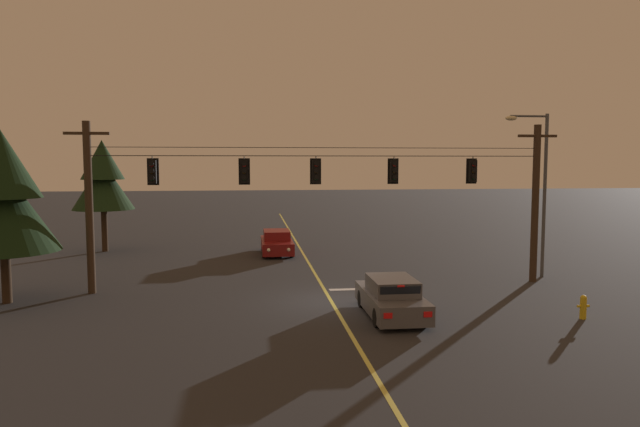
{
  "coord_description": "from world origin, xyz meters",
  "views": [
    {
      "loc": [
        -3.13,
        -21.74,
        5.42
      ],
      "look_at": [
        0.0,
        3.63,
        3.13
      ],
      "focal_mm": 32.18,
      "sensor_mm": 36.0,
      "label": 1
    }
  ],
  "objects_px": {
    "traffic_light_leftmost": "(152,172)",
    "tree_verge_near": "(103,178)",
    "car_oncoming_lead": "(277,243)",
    "traffic_light_rightmost": "(473,171)",
    "car_waiting_near_lane": "(391,298)",
    "fire_hydrant": "(583,306)",
    "traffic_light_centre": "(316,171)",
    "tree_verge_far": "(2,196)",
    "traffic_light_left_inner": "(244,171)",
    "traffic_light_right_inner": "(394,171)",
    "street_lamp_corner": "(539,179)"
  },
  "relations": [
    {
      "from": "traffic_light_leftmost",
      "to": "tree_verge_far",
      "type": "bearing_deg",
      "value": -166.38
    },
    {
      "from": "tree_verge_far",
      "to": "car_oncoming_lead",
      "type": "bearing_deg",
      "value": 44.44
    },
    {
      "from": "tree_verge_far",
      "to": "traffic_light_left_inner",
      "type": "bearing_deg",
      "value": 8.11
    },
    {
      "from": "traffic_light_rightmost",
      "to": "fire_hydrant",
      "type": "distance_m",
      "value": 7.84
    },
    {
      "from": "traffic_light_right_inner",
      "to": "tree_verge_far",
      "type": "relative_size",
      "value": 0.18
    },
    {
      "from": "traffic_light_leftmost",
      "to": "tree_verge_near",
      "type": "height_order",
      "value": "tree_verge_near"
    },
    {
      "from": "traffic_light_left_inner",
      "to": "traffic_light_centre",
      "type": "height_order",
      "value": "same"
    },
    {
      "from": "traffic_light_left_inner",
      "to": "street_lamp_corner",
      "type": "height_order",
      "value": "street_lamp_corner"
    },
    {
      "from": "traffic_light_leftmost",
      "to": "traffic_light_rightmost",
      "type": "height_order",
      "value": "same"
    },
    {
      "from": "traffic_light_right_inner",
      "to": "tree_verge_near",
      "type": "bearing_deg",
      "value": 142.36
    },
    {
      "from": "traffic_light_left_inner",
      "to": "car_oncoming_lead",
      "type": "bearing_deg",
      "value": 79.25
    },
    {
      "from": "car_waiting_near_lane",
      "to": "fire_hydrant",
      "type": "distance_m",
      "value": 6.62
    },
    {
      "from": "traffic_light_leftmost",
      "to": "street_lamp_corner",
      "type": "height_order",
      "value": "street_lamp_corner"
    },
    {
      "from": "traffic_light_leftmost",
      "to": "fire_hydrant",
      "type": "relative_size",
      "value": 1.45
    },
    {
      "from": "traffic_light_leftmost",
      "to": "car_oncoming_lead",
      "type": "distance_m",
      "value": 11.76
    },
    {
      "from": "traffic_light_right_inner",
      "to": "traffic_light_rightmost",
      "type": "xyz_separation_m",
      "value": [
        3.57,
        0.0,
        0.0
      ]
    },
    {
      "from": "street_lamp_corner",
      "to": "tree_verge_near",
      "type": "xyz_separation_m",
      "value": [
        -22.18,
        10.64,
        -0.18
      ]
    },
    {
      "from": "tree_verge_near",
      "to": "fire_hydrant",
      "type": "height_order",
      "value": "tree_verge_near"
    },
    {
      "from": "traffic_light_rightmost",
      "to": "car_oncoming_lead",
      "type": "relative_size",
      "value": 0.28
    },
    {
      "from": "tree_verge_far",
      "to": "fire_hydrant",
      "type": "bearing_deg",
      "value": -13.1
    },
    {
      "from": "traffic_light_rightmost",
      "to": "street_lamp_corner",
      "type": "relative_size",
      "value": 0.16
    },
    {
      "from": "traffic_light_leftmost",
      "to": "traffic_light_left_inner",
      "type": "bearing_deg",
      "value": 0.0
    },
    {
      "from": "tree_verge_near",
      "to": "fire_hydrant",
      "type": "xyz_separation_m",
      "value": [
        20.23,
        -17.72,
        -4.0
      ]
    },
    {
      "from": "tree_verge_far",
      "to": "traffic_light_leftmost",
      "type": "bearing_deg",
      "value": 13.62
    },
    {
      "from": "traffic_light_right_inner",
      "to": "tree_verge_near",
      "type": "relative_size",
      "value": 0.18
    },
    {
      "from": "traffic_light_leftmost",
      "to": "traffic_light_centre",
      "type": "height_order",
      "value": "same"
    },
    {
      "from": "traffic_light_leftmost",
      "to": "fire_hydrant",
      "type": "distance_m",
      "value": 17.22
    },
    {
      "from": "traffic_light_centre",
      "to": "traffic_light_rightmost",
      "type": "distance_m",
      "value": 6.98
    },
    {
      "from": "traffic_light_leftmost",
      "to": "car_waiting_near_lane",
      "type": "xyz_separation_m",
      "value": [
        8.9,
        -4.97,
        -4.39
      ]
    },
    {
      "from": "traffic_light_right_inner",
      "to": "car_oncoming_lead",
      "type": "distance_m",
      "value": 11.37
    },
    {
      "from": "traffic_light_right_inner",
      "to": "fire_hydrant",
      "type": "relative_size",
      "value": 1.45
    },
    {
      "from": "traffic_light_centre",
      "to": "street_lamp_corner",
      "type": "bearing_deg",
      "value": 5.12
    },
    {
      "from": "car_oncoming_lead",
      "to": "fire_hydrant",
      "type": "relative_size",
      "value": 5.26
    },
    {
      "from": "traffic_light_leftmost",
      "to": "traffic_light_right_inner",
      "type": "xyz_separation_m",
      "value": [
        10.21,
        0.0,
        0.0
      ]
    },
    {
      "from": "street_lamp_corner",
      "to": "fire_hydrant",
      "type": "relative_size",
      "value": 9.12
    },
    {
      "from": "car_waiting_near_lane",
      "to": "car_oncoming_lead",
      "type": "distance_m",
      "value": 14.76
    },
    {
      "from": "street_lamp_corner",
      "to": "traffic_light_left_inner",
      "type": "bearing_deg",
      "value": -176.02
    },
    {
      "from": "traffic_light_rightmost",
      "to": "tree_verge_near",
      "type": "bearing_deg",
      "value": 148.07
    },
    {
      "from": "traffic_light_right_inner",
      "to": "car_waiting_near_lane",
      "type": "distance_m",
      "value": 6.75
    },
    {
      "from": "traffic_light_left_inner",
      "to": "traffic_light_rightmost",
      "type": "distance_m",
      "value": 10.02
    },
    {
      "from": "traffic_light_centre",
      "to": "tree_verge_near",
      "type": "xyz_separation_m",
      "value": [
        -11.61,
        11.58,
        -0.59
      ]
    },
    {
      "from": "car_oncoming_lead",
      "to": "traffic_light_rightmost",
      "type": "bearing_deg",
      "value": -48.78
    },
    {
      "from": "traffic_light_left_inner",
      "to": "fire_hydrant",
      "type": "relative_size",
      "value": 1.45
    },
    {
      "from": "traffic_light_centre",
      "to": "car_waiting_near_lane",
      "type": "xyz_separation_m",
      "value": [
        2.1,
        -4.97,
        -4.39
      ]
    },
    {
      "from": "traffic_light_centre",
      "to": "car_waiting_near_lane",
      "type": "height_order",
      "value": "traffic_light_centre"
    },
    {
      "from": "traffic_light_leftmost",
      "to": "traffic_light_centre",
      "type": "distance_m",
      "value": 6.8
    },
    {
      "from": "car_waiting_near_lane",
      "to": "street_lamp_corner",
      "type": "distance_m",
      "value": 11.07
    },
    {
      "from": "street_lamp_corner",
      "to": "tree_verge_near",
      "type": "height_order",
      "value": "street_lamp_corner"
    },
    {
      "from": "traffic_light_centre",
      "to": "traffic_light_right_inner",
      "type": "xyz_separation_m",
      "value": [
        3.41,
        0.0,
        0.0
      ]
    },
    {
      "from": "traffic_light_leftmost",
      "to": "car_oncoming_lead",
      "type": "relative_size",
      "value": 0.28
    }
  ]
}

